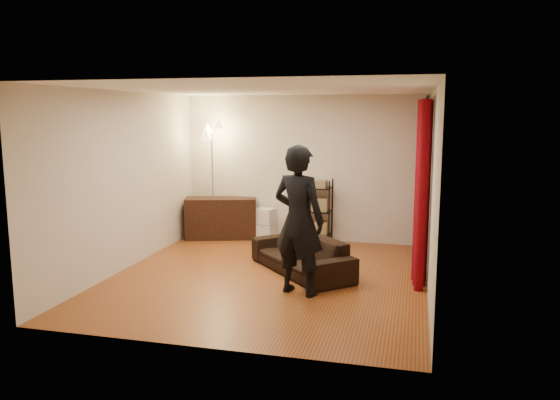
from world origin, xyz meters
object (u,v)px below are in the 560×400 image
(person, at_px, (299,220))
(floor_lamp, at_px, (213,181))
(sofa, at_px, (301,254))
(media_cabinet, at_px, (221,218))
(storage_boxes, at_px, (264,224))
(wire_shelf, at_px, (316,211))

(person, relative_size, floor_lamp, 0.89)
(sofa, distance_m, person, 1.20)
(media_cabinet, xyz_separation_m, storage_boxes, (0.84, 0.08, -0.09))
(sofa, relative_size, media_cabinet, 1.43)
(media_cabinet, relative_size, floor_lamp, 0.60)
(storage_boxes, relative_size, floor_lamp, 0.27)
(media_cabinet, relative_size, wire_shelf, 1.13)
(person, distance_m, storage_boxes, 3.25)
(sofa, bearing_deg, floor_lamp, -172.67)
(sofa, xyz_separation_m, person, (0.16, -0.95, 0.71))
(media_cabinet, distance_m, floor_lamp, 0.73)
(storage_boxes, bearing_deg, floor_lamp, -168.46)
(person, distance_m, floor_lamp, 3.51)
(person, bearing_deg, floor_lamp, -32.25)
(sofa, distance_m, floor_lamp, 2.84)
(wire_shelf, bearing_deg, sofa, -76.88)
(storage_boxes, xyz_separation_m, wire_shelf, (1.00, -0.04, 0.29))
(sofa, bearing_deg, person, -32.96)
(person, bearing_deg, storage_boxes, -47.96)
(sofa, relative_size, storage_boxes, 3.18)
(sofa, xyz_separation_m, media_cabinet, (-1.96, 1.86, 0.11))
(floor_lamp, bearing_deg, sofa, -40.14)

